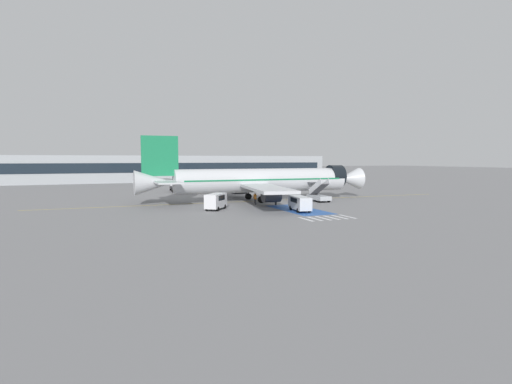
# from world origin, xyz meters

# --- Properties ---
(ground_plane) EXTENTS (600.00, 600.00, 0.00)m
(ground_plane) POSITION_xyz_m (0.00, 0.00, 0.00)
(ground_plane) COLOR slate
(apron_leadline_yellow) EXTENTS (74.70, 1.46, 0.01)m
(apron_leadline_yellow) POSITION_xyz_m (1.33, 0.65, 0.00)
(apron_leadline_yellow) COLOR gold
(apron_leadline_yellow) RESTS_ON ground_plane
(apron_stand_patch_blue) EXTENTS (5.14, 12.69, 0.01)m
(apron_stand_patch_blue) POSITION_xyz_m (1.33, -12.46, 0.00)
(apron_stand_patch_blue) COLOR #2856A8
(apron_stand_patch_blue) RESTS_ON ground_plane
(apron_walkway_bar_0) EXTENTS (0.44, 3.60, 0.01)m
(apron_walkway_bar_0) POSITION_xyz_m (-2.27, -21.11, 0.00)
(apron_walkway_bar_0) COLOR silver
(apron_walkway_bar_0) RESTS_ON ground_plane
(apron_walkway_bar_1) EXTENTS (0.44, 3.60, 0.01)m
(apron_walkway_bar_1) POSITION_xyz_m (-1.07, -21.11, 0.00)
(apron_walkway_bar_1) COLOR silver
(apron_walkway_bar_1) RESTS_ON ground_plane
(apron_walkway_bar_2) EXTENTS (0.44, 3.60, 0.01)m
(apron_walkway_bar_2) POSITION_xyz_m (0.13, -21.11, 0.00)
(apron_walkway_bar_2) COLOR silver
(apron_walkway_bar_2) RESTS_ON ground_plane
(apron_walkway_bar_3) EXTENTS (0.44, 3.60, 0.01)m
(apron_walkway_bar_3) POSITION_xyz_m (1.33, -21.11, 0.00)
(apron_walkway_bar_3) COLOR silver
(apron_walkway_bar_3) RESTS_ON ground_plane
(apron_walkway_bar_4) EXTENTS (0.44, 3.60, 0.01)m
(apron_walkway_bar_4) POSITION_xyz_m (2.53, -21.11, 0.00)
(apron_walkway_bar_4) COLOR silver
(apron_walkway_bar_4) RESTS_ON ground_plane
(apron_walkway_bar_5) EXTENTS (0.44, 3.60, 0.01)m
(apron_walkway_bar_5) POSITION_xyz_m (3.73, -21.11, 0.00)
(apron_walkway_bar_5) COLOR silver
(apron_walkway_bar_5) RESTS_ON ground_plane
(airliner) EXTENTS (41.40, 37.20, 10.90)m
(airliner) POSITION_xyz_m (0.65, 0.66, 3.55)
(airliner) COLOR silver
(airliner) RESTS_ON ground_plane
(boarding_stairs_forward) EXTENTS (2.28, 5.26, 4.05)m
(boarding_stairs_forward) POSITION_xyz_m (9.69, -4.08, 1.00)
(boarding_stairs_forward) COLOR #ADB2BA
(boarding_stairs_forward) RESTS_ON ground_plane
(fuel_tanker) EXTENTS (3.37, 9.92, 3.30)m
(fuel_tanker) POSITION_xyz_m (-8.71, 26.16, 1.66)
(fuel_tanker) COLOR #38383D
(fuel_tanker) RESTS_ON ground_plane
(service_van_0) EXTENTS (2.58, 5.41, 2.06)m
(service_van_0) POSITION_xyz_m (0.62, -14.12, 1.24)
(service_van_0) COLOR silver
(service_van_0) RESTS_ON ground_plane
(service_van_1) EXTENTS (4.17, 4.65, 2.31)m
(service_van_1) POSITION_xyz_m (-9.78, -8.22, 1.37)
(service_van_1) COLOR silver
(service_van_1) RESTS_ON ground_plane
(ground_crew_0) EXTENTS (0.46, 0.30, 1.71)m
(ground_crew_0) POSITION_xyz_m (0.64, -6.16, 0.99)
(ground_crew_0) COLOR #2D2D33
(ground_crew_0) RESTS_ON ground_plane
(ground_crew_1) EXTENTS (0.28, 0.46, 1.82)m
(ground_crew_1) POSITION_xyz_m (-2.14, -4.49, 1.05)
(ground_crew_1) COLOR #2D2D33
(ground_crew_1) RESTS_ON ground_plane
(ground_crew_2) EXTENTS (0.44, 0.25, 1.69)m
(ground_crew_2) POSITION_xyz_m (-1.36, -2.29, 0.97)
(ground_crew_2) COLOR #2D2D33
(ground_crew_2) RESTS_ON ground_plane
(traffic_cone_0) EXTENTS (0.51, 0.51, 0.56)m
(traffic_cone_0) POSITION_xyz_m (3.26, -8.33, 0.28)
(traffic_cone_0) COLOR orange
(traffic_cone_0) RESTS_ON ground_plane
(terminal_building) EXTENTS (108.49, 12.10, 8.38)m
(terminal_building) POSITION_xyz_m (-2.32, 69.81, 4.19)
(terminal_building) COLOR #9EA3A8
(terminal_building) RESTS_ON ground_plane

